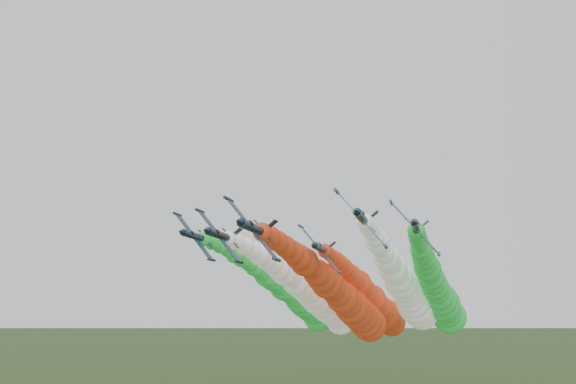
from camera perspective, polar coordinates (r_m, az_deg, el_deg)
name	(u,v)px	position (r m, az deg, el deg)	size (l,w,h in m)	color
jet_lead	(348,304)	(126.54, 6.14, -11.21)	(13.68, 87.46, 22.25)	#101C32
jet_inner_left	(316,299)	(137.86, 2.86, -10.78)	(13.38, 87.15, 21.95)	#101C32
jet_inner_right	(409,294)	(134.89, 12.16, -10.09)	(13.34, 87.11, 21.90)	#101C32
jet_outer_left	(296,298)	(150.26, 0.86, -10.68)	(14.06, 87.83, 22.63)	#101C32
jet_outer_right	(440,297)	(142.62, 15.20, -10.27)	(13.96, 87.74, 22.53)	#101C32
jet_trail	(376,304)	(152.18, 8.94, -11.21)	(13.53, 87.30, 22.10)	#101C32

